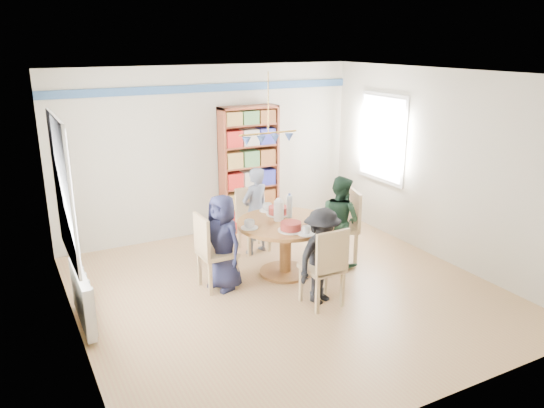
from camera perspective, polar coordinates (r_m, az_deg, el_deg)
ground at (r=6.86m, az=1.58°, el=-9.30°), size 5.00×5.00×0.00m
room_shell at (r=6.94m, az=-3.72°, el=5.44°), size 5.00×5.00×5.00m
radiator at (r=6.28m, az=-19.70°, el=-9.44°), size 0.12×1.00×0.60m
dining_table at (r=7.12m, az=1.45°, el=-3.37°), size 1.30×1.30×0.75m
chair_left at (r=6.74m, az=-6.60°, el=-4.79°), size 0.45×0.45×1.00m
chair_right at (r=7.63m, az=7.95°, el=-2.00°), size 0.57×0.57×1.04m
chair_far at (r=8.01m, az=-2.24°, el=-1.29°), size 0.43×0.43×0.94m
chair_near at (r=6.28m, az=5.86°, el=-6.48°), size 0.45×0.45×1.00m
person_left at (r=6.72m, az=-5.32°, el=-4.12°), size 0.59×0.71×1.25m
person_right at (r=7.49m, az=7.32°, el=-1.75°), size 0.63×0.73×1.28m
person_far at (r=7.80m, az=-1.81°, el=-0.74°), size 0.55×0.44×1.31m
person_near at (r=6.38m, az=5.37°, el=-5.60°), size 0.87×0.67×1.19m
bookshelf at (r=8.73m, az=-2.48°, el=3.67°), size 0.98×0.29×2.06m
tableware at (r=7.04m, az=1.16°, el=-1.31°), size 1.29×1.29×0.34m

